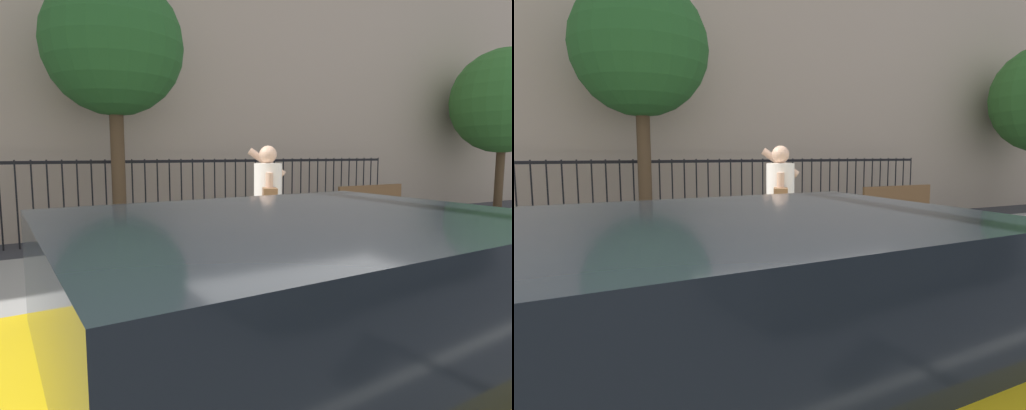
{
  "view_description": "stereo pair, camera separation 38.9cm",
  "coord_description": "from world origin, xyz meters",
  "views": [
    {
      "loc": [
        -2.65,
        -2.84,
        1.71
      ],
      "look_at": [
        0.02,
        1.99,
        1.05
      ],
      "focal_mm": 30.31,
      "sensor_mm": 36.0,
      "label": 1
    },
    {
      "loc": [
        -2.31,
        -3.01,
        1.71
      ],
      "look_at": [
        0.02,
        1.99,
        1.05
      ],
      "focal_mm": 30.31,
      "sensor_mm": 36.0,
      "label": 2
    }
  ],
  "objects": [
    {
      "name": "ground_plane",
      "position": [
        0.0,
        0.0,
        0.0
      ],
      "size": [
        60.0,
        60.0,
        0.0
      ],
      "primitive_type": "plane",
      "color": "#333338"
    },
    {
      "name": "street_tree_far",
      "position": [
        9.87,
        4.86,
        3.22
      ],
      "size": [
        3.0,
        3.0,
        4.73
      ],
      "color": "#4C3823",
      "rests_on": "ground"
    },
    {
      "name": "sidewalk",
      "position": [
        0.0,
        2.2,
        0.07
      ],
      "size": [
        28.0,
        4.4,
        0.15
      ],
      "primitive_type": "cube",
      "color": "gray",
      "rests_on": "ground"
    },
    {
      "name": "street_bench",
      "position": [
        3.38,
        3.54,
        0.65
      ],
      "size": [
        1.6,
        0.45,
        0.95
      ],
      "color": "brown",
      "rests_on": "sidewalk"
    },
    {
      "name": "street_tree_near",
      "position": [
        -1.02,
        5.3,
        3.59
      ],
      "size": [
        2.46,
        2.46,
        4.84
      ],
      "color": "#4C3823",
      "rests_on": "ground"
    },
    {
      "name": "iron_fence",
      "position": [
        0.0,
        5.9,
        1.02
      ],
      "size": [
        12.03,
        0.04,
        1.6
      ],
      "color": "black",
      "rests_on": "ground"
    },
    {
      "name": "taxi_yellow",
      "position": [
        -1.46,
        -1.33,
        0.7
      ],
      "size": [
        4.28,
        2.01,
        1.45
      ],
      "color": "yellow",
      "rests_on": "ground"
    },
    {
      "name": "pedestrian_on_phone",
      "position": [
        0.01,
        1.67,
        1.11
      ],
      "size": [
        0.57,
        0.72,
        1.66
      ],
      "color": "tan",
      "rests_on": "sidewalk"
    }
  ]
}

